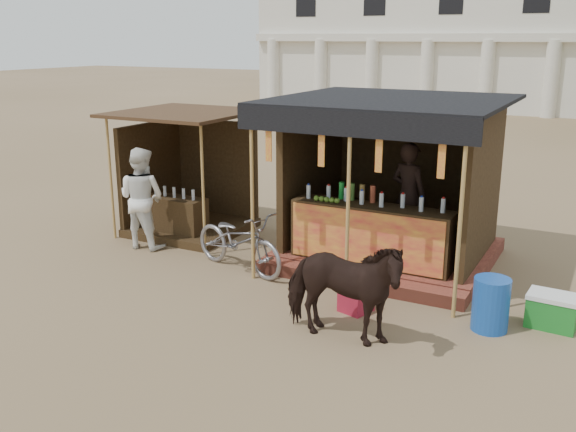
# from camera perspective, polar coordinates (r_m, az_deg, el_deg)

# --- Properties ---
(ground) EXTENTS (120.00, 120.00, 0.00)m
(ground) POSITION_cam_1_polar(r_m,az_deg,el_deg) (8.83, -4.91, -9.39)
(ground) COLOR #846B4C
(ground) RESTS_ON ground
(main_stall) EXTENTS (3.60, 3.61, 2.78)m
(main_stall) POSITION_cam_1_polar(r_m,az_deg,el_deg) (10.95, 9.04, 1.18)
(main_stall) COLOR brown
(main_stall) RESTS_ON ground
(secondary_stall) EXTENTS (2.40, 2.40, 2.38)m
(secondary_stall) POSITION_cam_1_polar(r_m,az_deg,el_deg) (12.81, -9.18, 2.45)
(secondary_stall) COLOR #3C2A16
(secondary_stall) RESTS_ON ground
(cow) EXTENTS (1.68, 0.80, 1.40)m
(cow) POSITION_cam_1_polar(r_m,az_deg,el_deg) (8.05, 4.81, -6.52)
(cow) COLOR black
(cow) RESTS_ON ground
(motorbike) EXTENTS (2.06, 1.18, 1.02)m
(motorbike) POSITION_cam_1_polar(r_m,az_deg,el_deg) (10.53, -4.39, -2.19)
(motorbike) COLOR gray
(motorbike) RESTS_ON ground
(bystander) EXTENTS (0.93, 0.74, 1.84)m
(bystander) POSITION_cam_1_polar(r_m,az_deg,el_deg) (11.88, -12.87, 1.57)
(bystander) COLOR white
(bystander) RESTS_ON ground
(blue_barrel) EXTENTS (0.61, 0.61, 0.71)m
(blue_barrel) POSITION_cam_1_polar(r_m,az_deg,el_deg) (8.86, 17.58, -7.50)
(blue_barrel) COLOR #1548A3
(blue_barrel) RESTS_ON ground
(red_crate) EXTENTS (0.47, 0.48, 0.28)m
(red_crate) POSITION_cam_1_polar(r_m,az_deg,el_deg) (9.13, 6.06, -7.59)
(red_crate) COLOR #A51B31
(red_crate) RESTS_ON ground
(cooler) EXTENTS (0.67, 0.48, 0.46)m
(cooler) POSITION_cam_1_polar(r_m,az_deg,el_deg) (9.27, 22.43, -7.77)
(cooler) COLOR #1B7A25
(cooler) RESTS_ON ground
(background_building) EXTENTS (26.00, 7.45, 8.18)m
(background_building) POSITION_cam_1_polar(r_m,az_deg,el_deg) (37.20, 18.58, 15.25)
(background_building) COLOR silver
(background_building) RESTS_ON ground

